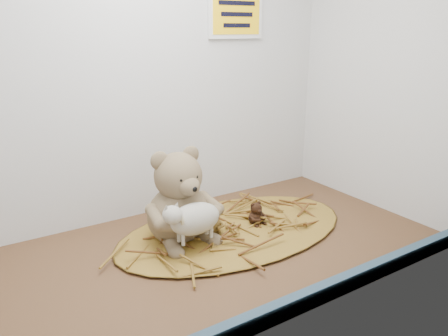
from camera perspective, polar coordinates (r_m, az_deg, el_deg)
alcove_shell at (r=100.36cm, az=-6.39°, el=14.14°), size 120.40×60.20×90.40cm
front_rail at (r=84.44cm, az=6.85°, el=-18.19°), size 119.28×2.20×3.60cm
straw_bed at (r=116.26cm, az=1.36°, el=-8.00°), size 65.40×37.97×1.27cm
main_teddy at (r=108.06cm, az=-6.06°, el=-3.62°), size 20.20×21.22×23.88cm
toy_lamb at (r=102.18cm, az=-3.82°, el=-6.64°), size 16.36×9.98×10.57cm
mini_teddy_tan at (r=112.12cm, az=-1.56°, el=-6.73°), size 6.65×6.89×6.86cm
mini_teddy_brown at (r=117.40cm, az=4.18°, el=-5.76°), size 5.36×5.62×6.26cm
wall_sign at (r=133.04cm, az=1.55°, el=19.43°), size 16.00×1.20×11.00cm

